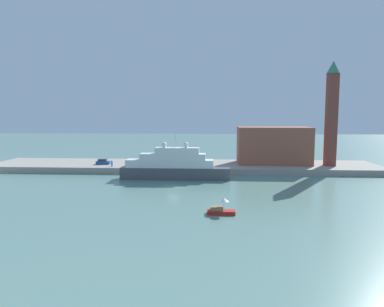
{
  "coord_description": "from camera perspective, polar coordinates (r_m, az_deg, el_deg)",
  "views": [
    {
      "loc": [
        8.84,
        -77.07,
        16.28
      ],
      "look_at": [
        3.74,
        6.0,
        6.8
      ],
      "focal_mm": 33.7,
      "sensor_mm": 36.0,
      "label": 1
    }
  ],
  "objects": [
    {
      "name": "mooring_bollard",
      "position": [
        95.94,
        0.71,
        -2.09
      ],
      "size": [
        0.4,
        0.4,
        0.64
      ],
      "primitive_type": "cylinder",
      "color": "black",
      "rests_on": "quay_dock"
    },
    {
      "name": "ground",
      "position": [
        79.27,
        -2.98,
        -5.37
      ],
      "size": [
        400.0,
        400.0,
        0.0
      ],
      "primitive_type": "plane",
      "color": "slate"
    },
    {
      "name": "parked_car",
      "position": [
        105.76,
        -13.89,
        -1.3
      ],
      "size": [
        3.94,
        1.69,
        1.48
      ],
      "color": "#1E4C99",
      "rests_on": "quay_dock"
    },
    {
      "name": "large_yacht",
      "position": [
        88.45,
        -2.93,
        -2.06
      ],
      "size": [
        26.71,
        3.91,
        11.25
      ],
      "color": "#4C4C51",
      "rests_on": "ground"
    },
    {
      "name": "small_motorboat",
      "position": [
        58.77,
        4.55,
        -8.78
      ],
      "size": [
        4.55,
        1.69,
        2.66
      ],
      "color": "#B22319",
      "rests_on": "ground"
    },
    {
      "name": "harbor_building",
      "position": [
        106.21,
        12.77,
        1.27
      ],
      "size": [
        20.41,
        10.68,
        10.54
      ],
      "primitive_type": "cube",
      "color": "#93513D",
      "rests_on": "quay_dock"
    },
    {
      "name": "bell_tower",
      "position": [
        105.86,
        21.23,
        6.35
      ],
      "size": [
        3.55,
        3.55,
        28.46
      ],
      "color": "brown",
      "rests_on": "quay_dock"
    },
    {
      "name": "quay_dock",
      "position": [
        104.31,
        -1.39,
        -2.03
      ],
      "size": [
        110.0,
        19.4,
        1.64
      ],
      "primitive_type": "cube",
      "color": "gray",
      "rests_on": "ground"
    },
    {
      "name": "person_figure",
      "position": [
        100.63,
        -12.56,
        -1.57
      ],
      "size": [
        0.36,
        0.36,
        1.7
      ],
      "color": "#334C8C",
      "rests_on": "quay_dock"
    }
  ]
}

